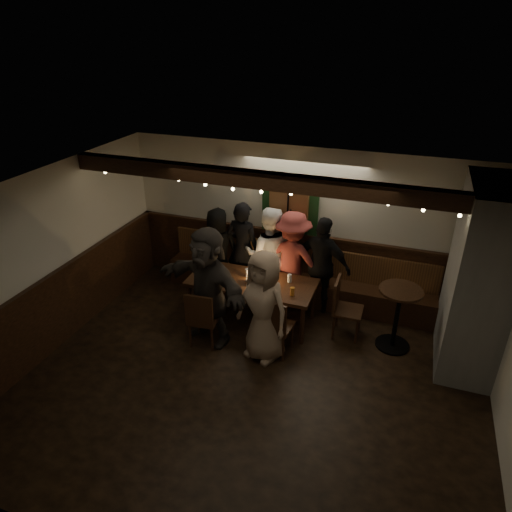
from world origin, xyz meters
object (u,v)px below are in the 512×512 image
at_px(high_top, 398,311).
at_px(person_g, 264,306).
at_px(person_d, 292,260).
at_px(chair_end, 343,304).
at_px(person_c, 269,255).
at_px(chair_near_left, 202,317).
at_px(person_a, 218,250).
at_px(chair_near_right, 275,324).
at_px(dining_table, 252,284).
at_px(person_b, 243,249).
at_px(person_f, 208,286).
at_px(person_e, 322,265).

bearing_deg(high_top, person_g, -154.33).
xyz_separation_m(person_d, person_g, (0.00, -1.46, -0.00)).
xyz_separation_m(chair_end, person_c, (-1.37, 0.62, 0.31)).
bearing_deg(chair_end, person_c, 155.79).
bearing_deg(chair_near_left, person_a, 105.67).
bearing_deg(chair_near_right, dining_table, 129.89).
distance_m(chair_end, person_b, 1.99).
bearing_deg(person_c, person_f, 58.10).
bearing_deg(person_g, person_a, 152.19).
xyz_separation_m(person_a, person_e, (1.86, -0.06, 0.06)).
distance_m(chair_end, person_e, 0.79).
height_order(high_top, person_c, person_c).
bearing_deg(person_g, chair_near_right, 41.62).
bearing_deg(chair_near_left, person_g, 6.55).
bearing_deg(chair_near_right, chair_end, 45.49).
relative_size(chair_near_right, person_d, 0.56).
bearing_deg(person_b, person_d, -176.88).
xyz_separation_m(chair_near_left, person_d, (0.90, 1.57, 0.31)).
height_order(person_b, person_c, person_b).
relative_size(dining_table, person_b, 1.17).
bearing_deg(person_g, high_top, 46.02).
bearing_deg(chair_end, person_f, -157.72).
bearing_deg(dining_table, person_a, 140.63).
xyz_separation_m(chair_near_right, person_e, (0.36, 1.40, 0.29)).
xyz_separation_m(person_b, person_c, (0.48, -0.05, -0.01)).
distance_m(person_c, person_f, 1.45).
xyz_separation_m(dining_table, chair_near_right, (0.61, -0.73, -0.12)).
height_order(dining_table, person_e, person_e).
height_order(chair_near_left, person_a, person_a).
distance_m(dining_table, chair_near_left, 1.00).
bearing_deg(high_top, chair_near_right, -153.95).
distance_m(chair_near_left, person_a, 1.70).
xyz_separation_m(dining_table, chair_end, (1.42, 0.09, -0.12)).
height_order(chair_near_right, person_b, person_b).
height_order(chair_near_left, chair_near_right, chair_near_right).
bearing_deg(dining_table, person_d, 55.61).
bearing_deg(chair_near_right, person_c, 111.29).
xyz_separation_m(person_d, person_e, (0.50, -0.01, -0.01)).
bearing_deg(person_c, chair_end, 142.96).
xyz_separation_m(dining_table, person_e, (0.97, 0.67, 0.17)).
distance_m(chair_end, person_f, 2.03).
bearing_deg(person_a, person_d, 165.54).
bearing_deg(dining_table, person_b, 119.71).
bearing_deg(person_b, person_g, 128.33).
relative_size(dining_table, chair_near_right, 2.11).
relative_size(chair_near_left, person_f, 0.51).
xyz_separation_m(chair_end, person_a, (-2.31, 0.64, 0.23)).
xyz_separation_m(chair_end, person_d, (-0.96, 0.59, 0.30)).
height_order(person_d, person_f, person_f).
bearing_deg(chair_near_right, high_top, 26.05).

